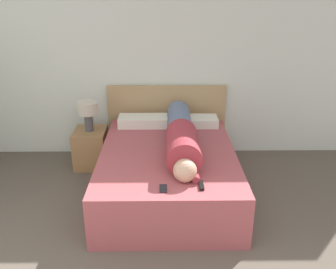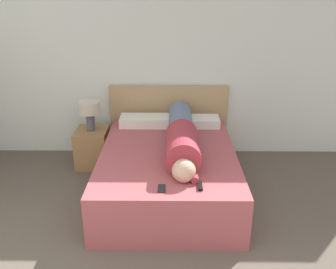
{
  "view_description": "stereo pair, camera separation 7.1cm",
  "coord_description": "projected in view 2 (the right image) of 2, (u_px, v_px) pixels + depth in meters",
  "views": [
    {
      "loc": [
        -0.06,
        -1.02,
        2.16
      ],
      "look_at": [
        -0.02,
        2.45,
        0.76
      ],
      "focal_mm": 40.0,
      "sensor_mm": 36.0,
      "label": 1
    },
    {
      "loc": [
        0.01,
        -1.02,
        2.16
      ],
      "look_at": [
        -0.02,
        2.45,
        0.76
      ],
      "focal_mm": 40.0,
      "sensor_mm": 36.0,
      "label": 2
    }
  ],
  "objects": [
    {
      "name": "person_lying",
      "position": [
        182.0,
        137.0,
        3.96
      ],
      "size": [
        0.33,
        1.69,
        0.33
      ],
      "color": "tan",
      "rests_on": "bed"
    },
    {
      "name": "wall_back",
      "position": [
        171.0,
        57.0,
        4.74
      ],
      "size": [
        6.34,
        0.06,
        2.6
      ],
      "color": "silver",
      "rests_on": "ground_plane"
    },
    {
      "name": "pillow_near_headboard",
      "position": [
        145.0,
        121.0,
        4.67
      ],
      "size": [
        0.61,
        0.29,
        0.12
      ],
      "color": "silver",
      "rests_on": "bed"
    },
    {
      "name": "bed",
      "position": [
        168.0,
        172.0,
        4.07
      ],
      "size": [
        1.43,
        1.96,
        0.51
      ],
      "color": "#A84C51",
      "rests_on": "ground_plane"
    },
    {
      "name": "headboard",
      "position": [
        169.0,
        120.0,
        4.98
      ],
      "size": [
        1.55,
        0.04,
        0.94
      ],
      "color": "tan",
      "rests_on": "ground_plane"
    },
    {
      "name": "nightstand",
      "position": [
        93.0,
        147.0,
        4.74
      ],
      "size": [
        0.39,
        0.45,
        0.47
      ],
      "color": "olive",
      "rests_on": "ground_plane"
    },
    {
      "name": "pillow_second",
      "position": [
        196.0,
        121.0,
        4.67
      ],
      "size": [
        0.58,
        0.29,
        0.11
      ],
      "color": "silver",
      "rests_on": "bed"
    },
    {
      "name": "table_lamp",
      "position": [
        90.0,
        110.0,
        4.55
      ],
      "size": [
        0.26,
        0.26,
        0.37
      ],
      "color": "#4C4C51",
      "rests_on": "nightstand"
    },
    {
      "name": "tv_remote",
      "position": [
        200.0,
        186.0,
        3.27
      ],
      "size": [
        0.04,
        0.15,
        0.02
      ],
      "color": "black",
      "rests_on": "bed"
    },
    {
      "name": "cell_phone",
      "position": [
        162.0,
        188.0,
        3.24
      ],
      "size": [
        0.06,
        0.13,
        0.01
      ],
      "color": "black",
      "rests_on": "bed"
    }
  ]
}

